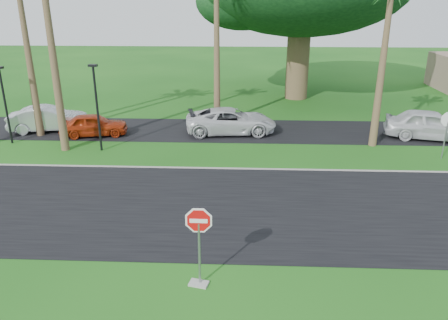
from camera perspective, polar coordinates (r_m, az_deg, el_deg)
ground at (r=15.88m, az=-3.91°, el=-9.31°), size 120.00×120.00×0.00m
road at (r=17.62m, az=-3.21°, el=-6.03°), size 120.00×8.00×0.02m
parking_strip at (r=27.37m, az=-1.08°, el=3.91°), size 120.00×5.00×0.02m
curb at (r=21.29m, az=-2.16°, el=-1.07°), size 120.00×0.12×0.06m
stop_sign_near at (r=12.36m, az=-3.30°, el=-9.21°), size 1.05×0.07×2.62m
stop_sign_far at (r=24.76m, az=27.16°, el=4.02°), size 1.05×0.07×2.62m
streetlight_left at (r=27.18m, az=-26.73°, el=7.00°), size 0.45×0.25×4.34m
streetlight_right at (r=24.03m, az=-16.29°, el=7.21°), size 0.45×0.25×4.64m
car_silver at (r=29.13m, az=-21.95°, el=4.99°), size 4.91×2.67×1.54m
car_red at (r=27.26m, az=-16.64°, el=4.41°), size 4.16×2.35×1.34m
car_dark at (r=27.55m, az=-0.09°, el=5.37°), size 4.60×2.64×1.26m
car_minivan at (r=26.60m, az=0.93°, el=5.09°), size 5.64×2.98×1.51m
car_pickup at (r=28.16m, az=25.32°, el=4.17°), size 5.37×3.13×1.72m
utility_slab at (r=13.29m, az=-3.33°, el=-15.81°), size 0.62×0.47×0.06m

